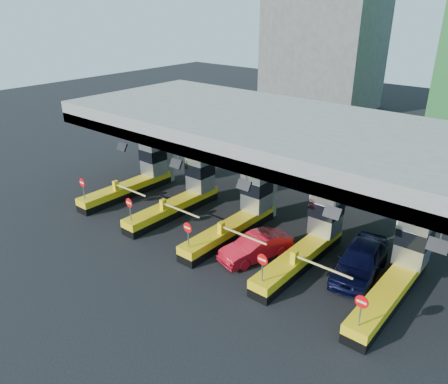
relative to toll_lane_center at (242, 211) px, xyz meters
The scene contains 10 objects.
ground 1.42m from the toll_lane_center, 90.42° to the right, with size 120.00×120.00×0.00m, color black.
toll_canopy 5.40m from the toll_lane_center, 90.02° to the left, with size 28.00×12.09×7.00m.
toll_lane_far_left 10.00m from the toll_lane_center, behind, with size 4.43×8.00×4.16m.
toll_lane_left 5.00m from the toll_lane_center, behind, with size 4.43×8.00×4.16m.
toll_lane_center is the anchor object (origin of this frame).
toll_lane_right 5.00m from the toll_lane_center, ahead, with size 4.43×8.00×4.16m.
toll_lane_far_right 10.00m from the toll_lane_center, ahead, with size 4.43×8.00×4.16m.
bg_building_concrete 39.11m from the toll_lane_center, 111.40° to the left, with size 14.00×10.00×18.00m, color #4C4C49.
van 7.91m from the toll_lane_center, ahead, with size 2.16×5.37×1.83m, color black.
red_car 3.41m from the toll_lane_center, 38.56° to the right, with size 1.54×4.42×1.46m, color #B20D1C.
Camera 1 is at (15.00, -19.50, 13.66)m, focal length 35.00 mm.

